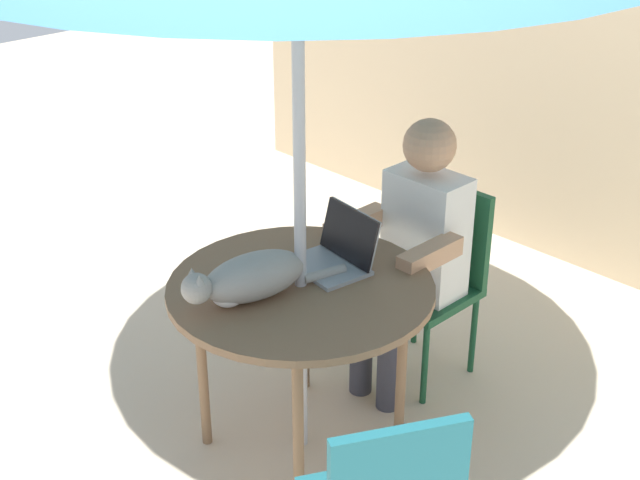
{
  "coord_description": "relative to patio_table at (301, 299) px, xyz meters",
  "views": [
    {
      "loc": [
        2.1,
        -1.95,
        2.37
      ],
      "look_at": [
        0.0,
        0.1,
        0.89
      ],
      "focal_mm": 49.79,
      "sensor_mm": 36.0,
      "label": 1
    }
  ],
  "objects": [
    {
      "name": "ground_plane",
      "position": [
        0.0,
        0.0,
        -0.68
      ],
      "size": [
        14.0,
        14.0,
        0.0
      ],
      "primitive_type": "plane",
      "color": "beige"
    },
    {
      "name": "fence_back",
      "position": [
        0.0,
        2.19,
        0.25
      ],
      "size": [
        5.15,
        0.08,
        1.86
      ],
      "primitive_type": "cube",
      "color": "tan",
      "rests_on": "ground"
    },
    {
      "name": "patio_table",
      "position": [
        0.0,
        0.0,
        0.0
      ],
      "size": [
        1.0,
        1.0,
        0.74
      ],
      "color": "brown",
      "rests_on": "ground"
    },
    {
      "name": "chair_occupied",
      "position": [
        0.0,
        0.81,
        -0.17
      ],
      "size": [
        0.4,
        0.4,
        0.87
      ],
      "color": "#194C2D",
      "rests_on": "ground"
    },
    {
      "name": "person_seated",
      "position": [
        0.0,
        0.66,
        0.0
      ],
      "size": [
        0.48,
        0.48,
        1.21
      ],
      "color": "white",
      "rests_on": "ground"
    },
    {
      "name": "laptop",
      "position": [
        -0.01,
        0.21,
        0.13
      ],
      "size": [
        0.33,
        0.29,
        0.21
      ],
      "color": "gray",
      "rests_on": "patio_table"
    },
    {
      "name": "cat",
      "position": [
        -0.05,
        -0.2,
        0.15
      ],
      "size": [
        0.26,
        0.64,
        0.17
      ],
      "color": "gray",
      "rests_on": "patio_table"
    }
  ]
}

